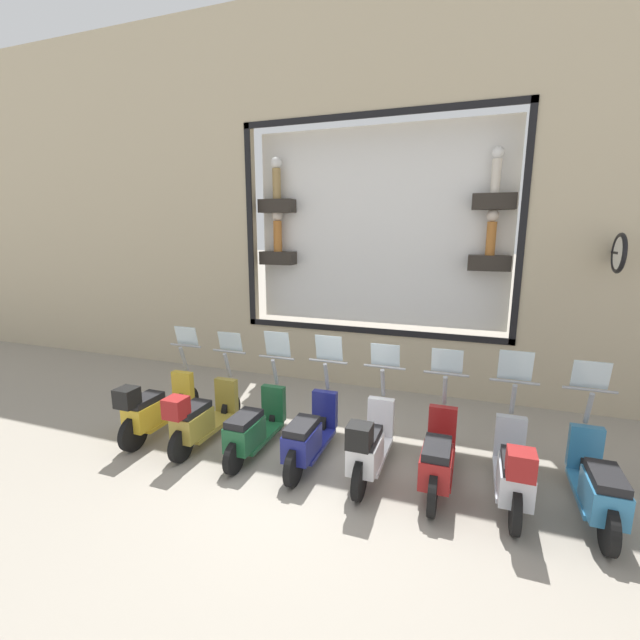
{
  "coord_description": "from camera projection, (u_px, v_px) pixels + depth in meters",
  "views": [
    {
      "loc": [
        -4.88,
        -1.93,
        3.19
      ],
      "look_at": [
        1.65,
        0.43,
        1.74
      ],
      "focal_mm": 24.0,
      "sensor_mm": 36.0,
      "label": 1
    }
  ],
  "objects": [
    {
      "name": "scooter_teal_0",
      "position": [
        597.0,
        484.0,
        4.76
      ],
      "size": [
        1.8,
        0.61,
        1.62
      ],
      "color": "black",
      "rests_on": "ground_plane"
    },
    {
      "name": "building_facade",
      "position": [
        375.0,
        197.0,
        8.31
      ],
      "size": [
        1.24,
        36.0,
        7.58
      ],
      "color": "tan",
      "rests_on": "ground_plane"
    },
    {
      "name": "scooter_yellow_7",
      "position": [
        155.0,
        407.0,
        6.7
      ],
      "size": [
        1.8,
        0.61,
        1.59
      ],
      "color": "black",
      "rests_on": "ground_plane"
    },
    {
      "name": "ground_plane",
      "position": [
        309.0,
        471.0,
        5.78
      ],
      "size": [
        120.0,
        120.0,
        0.0
      ],
      "primitive_type": "plane",
      "color": "gray"
    },
    {
      "name": "scooter_silver_1",
      "position": [
        514.0,
        469.0,
        4.98
      ],
      "size": [
        1.8,
        0.61,
        1.67
      ],
      "color": "black",
      "rests_on": "ground_plane"
    },
    {
      "name": "scooter_red_2",
      "position": [
        438.0,
        456.0,
        5.33
      ],
      "size": [
        1.8,
        0.6,
        1.61
      ],
      "color": "black",
      "rests_on": "ground_plane"
    },
    {
      "name": "scooter_green_5",
      "position": [
        254.0,
        426.0,
        6.19
      ],
      "size": [
        1.79,
        0.6,
        1.65
      ],
      "color": "black",
      "rests_on": "ground_plane"
    },
    {
      "name": "scooter_navy_4",
      "position": [
        310.0,
        434.0,
        5.9
      ],
      "size": [
        1.8,
        0.61,
        1.66
      ],
      "color": "black",
      "rests_on": "ground_plane"
    },
    {
      "name": "scooter_white_3",
      "position": [
        369.0,
        444.0,
        5.55
      ],
      "size": [
        1.8,
        0.6,
        1.6
      ],
      "color": "black",
      "rests_on": "ground_plane"
    },
    {
      "name": "scooter_olive_6",
      "position": [
        201.0,
        416.0,
        6.41
      ],
      "size": [
        1.8,
        0.61,
        1.57
      ],
      "color": "black",
      "rests_on": "ground_plane"
    }
  ]
}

